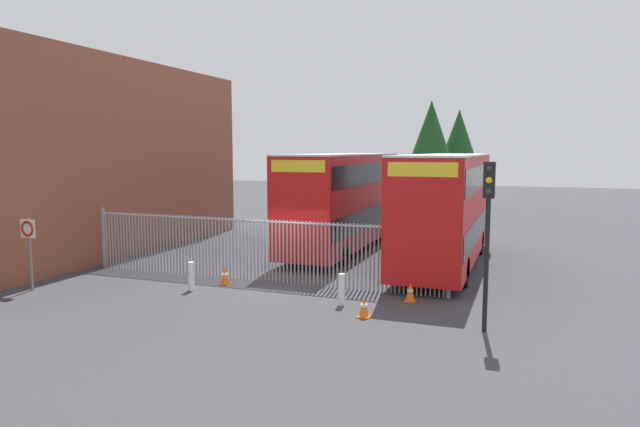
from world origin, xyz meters
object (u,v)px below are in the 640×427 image
Objects in this scene: bollard_near_left at (191,276)px; traffic_cone_by_gate at (225,276)px; bollard_center_front at (342,289)px; traffic_light_kerbside at (488,215)px; traffic_cone_near_kerb at (364,307)px; double_decker_bus_behind_fence_left at (343,197)px; speed_limit_sign_post at (29,237)px; traffic_cone_mid_forecourt at (410,292)px; double_decker_bus_near_gate at (446,205)px.

bollard_near_left is 1.61× the size of traffic_cone_by_gate.
traffic_light_kerbside is (4.16, -1.05, 2.51)m from bollard_center_front.
bollard_near_left and bollard_center_front have the same top height.
traffic_light_kerbside reaches higher than traffic_cone_near_kerb.
traffic_cone_by_gate is (-1.73, -7.78, -2.13)m from double_decker_bus_behind_fence_left.
bollard_near_left is 5.42m from speed_limit_sign_post.
bollard_center_front is 1.61× the size of traffic_cone_mid_forecourt.
traffic_light_kerbside reaches higher than traffic_cone_mid_forecourt.
traffic_cone_by_gate is 1.00× the size of traffic_cone_near_kerb.
double_decker_bus_near_gate is at bearing 35.99° from speed_limit_sign_post.
traffic_cone_mid_forecourt is at bearing 9.60° from bollard_near_left.
traffic_light_kerbside reaches higher than speed_limit_sign_post.
double_decker_bus_near_gate is at bearing -21.82° from double_decker_bus_behind_fence_left.
traffic_light_kerbside is (14.26, 0.85, 1.21)m from speed_limit_sign_post.
double_decker_bus_near_gate is 2.51× the size of traffic_light_kerbside.
double_decker_bus_behind_fence_left is 2.51× the size of traffic_light_kerbside.
speed_limit_sign_post is (-4.94, -1.82, 1.30)m from bollard_near_left.
bollard_center_front is 1.61× the size of traffic_cone_by_gate.
bollard_near_left is (-2.30, -8.96, -1.95)m from double_decker_bus_behind_fence_left.
double_decker_bus_near_gate is 9.07m from traffic_cone_by_gate.
traffic_cone_by_gate is at bearing 166.43° from bollard_center_front.
bollard_near_left is at bearing 174.01° from traffic_light_kerbside.
double_decker_bus_near_gate reaches higher than traffic_cone_mid_forecourt.
bollard_near_left is 1.32m from traffic_cone_by_gate.
double_decker_bus_behind_fence_left is at bearing 77.49° from traffic_cone_by_gate.
traffic_cone_by_gate is at bearing -179.95° from traffic_cone_mid_forecourt.
traffic_light_kerbside reaches higher than traffic_cone_by_gate.
traffic_cone_by_gate is at bearing 166.16° from traffic_light_kerbside.
bollard_near_left is 0.22× the size of traffic_light_kerbside.
traffic_light_kerbside is (7.01, -9.94, 0.56)m from double_decker_bus_behind_fence_left.
traffic_cone_near_kerb is (3.82, -9.84, -2.13)m from double_decker_bus_behind_fence_left.
bollard_center_front is 0.22× the size of traffic_light_kerbside.
traffic_cone_near_kerb is at bearing 178.32° from traffic_light_kerbside.
speed_limit_sign_post reaches higher than bollard_near_left.
traffic_light_kerbside is at bearing -54.78° from double_decker_bus_behind_fence_left.
bollard_near_left is 6.19m from traffic_cone_near_kerb.
double_decker_bus_behind_fence_left reaches higher than traffic_cone_near_kerb.
double_decker_bus_behind_fence_left reaches higher than traffic_cone_mid_forecourt.
traffic_cone_near_kerb is at bearing -97.81° from double_decker_bus_near_gate.
traffic_light_kerbside is at bearing 3.39° from speed_limit_sign_post.
double_decker_bus_behind_fence_left is 18.32× the size of traffic_cone_mid_forecourt.
traffic_cone_mid_forecourt is at bearing -92.09° from double_decker_bus_near_gate.
speed_limit_sign_post reaches higher than traffic_cone_mid_forecourt.
traffic_cone_mid_forecourt is at bearing 14.14° from speed_limit_sign_post.
speed_limit_sign_post is at bearing -176.61° from traffic_light_kerbside.
double_decker_bus_behind_fence_left is at bearing 158.18° from double_decker_bus_near_gate.
bollard_center_front is at bearing -72.19° from double_decker_bus_behind_fence_left.
bollard_near_left is at bearing -104.43° from double_decker_bus_behind_fence_left.
double_decker_bus_near_gate is 1.00× the size of double_decker_bus_behind_fence_left.
bollard_center_front is 1.61× the size of traffic_cone_near_kerb.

